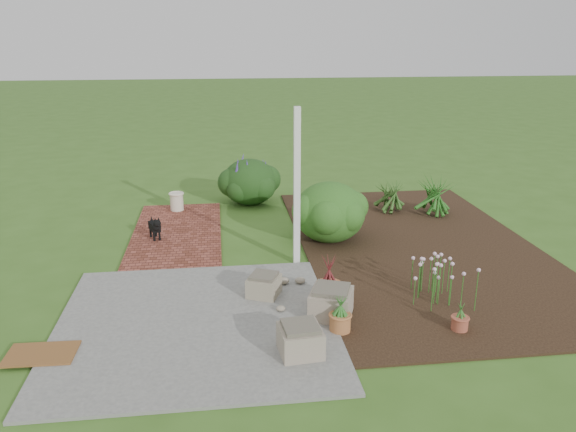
{
  "coord_description": "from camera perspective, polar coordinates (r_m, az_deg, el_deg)",
  "views": [
    {
      "loc": [
        -0.89,
        -8.21,
        3.52
      ],
      "look_at": [
        0.2,
        0.4,
        0.7
      ],
      "focal_mm": 35.0,
      "sensor_mm": 36.0,
      "label": 1
    }
  ],
  "objects": [
    {
      "name": "terracotta_pot_bronze",
      "position": [
        7.7,
        4.15,
        -7.82
      ],
      "size": [
        0.44,
        0.44,
        0.28
      ],
      "primitive_type": "cylinder",
      "rotation": [
        0.0,
        0.0,
        -0.32
      ],
      "color": "#B5683D",
      "rests_on": "garden_bed"
    },
    {
      "name": "evergreen_shrub",
      "position": [
        9.89,
        4.25,
        0.58
      ],
      "size": [
        1.42,
        1.42,
        1.07
      ],
      "primitive_type": "ellipsoid",
      "rotation": [
        0.0,
        0.0,
        0.14
      ],
      "color": "#0F4313",
      "rests_on": "garden_bed"
    },
    {
      "name": "stone_trough_near",
      "position": [
        6.54,
        1.27,
        -12.55
      ],
      "size": [
        0.51,
        0.51,
        0.31
      ],
      "primitive_type": "cube",
      "rotation": [
        0.0,
        0.0,
        0.09
      ],
      "color": "gray",
      "rests_on": "concrete_patio"
    },
    {
      "name": "concrete_patio",
      "position": [
        7.36,
        -9.3,
        -10.67
      ],
      "size": [
        3.5,
        3.5,
        0.04
      ],
      "primitive_type": "cube",
      "color": "slate",
      "rests_on": "ground"
    },
    {
      "name": "cream_ceramic_urn",
      "position": [
        11.82,
        -11.24,
        1.44
      ],
      "size": [
        0.35,
        0.35,
        0.36
      ],
      "primitive_type": "cylinder",
      "rotation": [
        0.0,
        0.0,
        -0.35
      ],
      "color": "beige",
      "rests_on": "brick_path"
    },
    {
      "name": "veranda_post",
      "position": [
        8.7,
        0.9,
        2.87
      ],
      "size": [
        0.1,
        0.1,
        2.5
      ],
      "primitive_type": "cube",
      "color": "white",
      "rests_on": "ground"
    },
    {
      "name": "pink_flower_patch",
      "position": [
        7.96,
        15.0,
        -6.22
      ],
      "size": [
        1.22,
        1.22,
        0.61
      ],
      "primitive_type": null,
      "rotation": [
        0.0,
        0.0,
        -0.33
      ],
      "color": "#113D0F",
      "rests_on": "garden_bed"
    },
    {
      "name": "purple_flowering_bush",
      "position": [
        12.17,
        -3.93,
        3.6
      ],
      "size": [
        1.49,
        1.49,
        1.0
      ],
      "primitive_type": "ellipsoid",
      "rotation": [
        0.0,
        0.0,
        -0.31
      ],
      "color": "black",
      "rests_on": "ground"
    },
    {
      "name": "coir_doormat",
      "position": [
        7.15,
        -23.78,
        -12.7
      ],
      "size": [
        0.79,
        0.52,
        0.02
      ],
      "primitive_type": "cube",
      "rotation": [
        0.0,
        0.0,
        -0.03
      ],
      "color": "brown",
      "rests_on": "concrete_patio"
    },
    {
      "name": "agapanthus_clump_front",
      "position": [
        11.7,
        10.33,
        2.29
      ],
      "size": [
        1.12,
        1.12,
        0.76
      ],
      "primitive_type": null,
      "rotation": [
        0.0,
        0.0,
        0.38
      ],
      "color": "#0F3614",
      "rests_on": "garden_bed"
    },
    {
      "name": "agapanthus_clump_back",
      "position": [
        11.7,
        14.61,
        2.34
      ],
      "size": [
        1.32,
        1.32,
        0.9
      ],
      "primitive_type": null,
      "rotation": [
        0.0,
        0.0,
        -0.43
      ],
      "color": "#14370D",
      "rests_on": "garden_bed"
    },
    {
      "name": "terracotta_pot_small_left",
      "position": [
        7.37,
        17.05,
        -10.36
      ],
      "size": [
        0.24,
        0.24,
        0.17
      ],
      "primitive_type": "cylinder",
      "rotation": [
        0.0,
        0.0,
        0.18
      ],
      "color": "#9C4B35",
      "rests_on": "garden_bed"
    },
    {
      "name": "garden_bed",
      "position": [
        9.98,
        13.16,
        -3.05
      ],
      "size": [
        4.0,
        7.0,
        0.03
      ],
      "primitive_type": "cube",
      "color": "black",
      "rests_on": "ground"
    },
    {
      "name": "stone_trough_mid",
      "position": [
        7.33,
        4.4,
        -8.86
      ],
      "size": [
        0.67,
        0.67,
        0.34
      ],
      "primitive_type": "cube",
      "rotation": [
        0.0,
        0.0,
        -0.37
      ],
      "color": "gray",
      "rests_on": "concrete_patio"
    },
    {
      "name": "stone_trough_far",
      "position": [
        7.88,
        -2.46,
        -7.12
      ],
      "size": [
        0.54,
        0.54,
        0.27
      ],
      "primitive_type": "cube",
      "rotation": [
        0.0,
        0.0,
        -0.41
      ],
      "color": "gray",
      "rests_on": "concrete_patio"
    },
    {
      "name": "brick_path",
      "position": [
        10.59,
        -11.19,
        -1.66
      ],
      "size": [
        1.6,
        3.5,
        0.04
      ],
      "primitive_type": "cube",
      "color": "#5F2B1E",
      "rests_on": "ground"
    },
    {
      "name": "black_dog",
      "position": [
        10.19,
        -13.35,
        -1.02
      ],
      "size": [
        0.26,
        0.45,
        0.41
      ],
      "rotation": [
        0.0,
        0.0,
        0.38
      ],
      "color": "black",
      "rests_on": "brick_path"
    },
    {
      "name": "ground",
      "position": [
        8.98,
        -0.95,
        -5.09
      ],
      "size": [
        80.0,
        80.0,
        0.0
      ],
      "primitive_type": "plane",
      "color": "#38601E",
      "rests_on": "ground"
    },
    {
      "name": "terracotta_pot_small_right",
      "position": [
        7.05,
        5.31,
        -10.71
      ],
      "size": [
        0.28,
        0.28,
        0.22
      ],
      "primitive_type": "cylinder",
      "rotation": [
        0.0,
        0.0,
        0.1
      ],
      "color": "#A86739",
      "rests_on": "garden_bed"
    }
  ]
}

